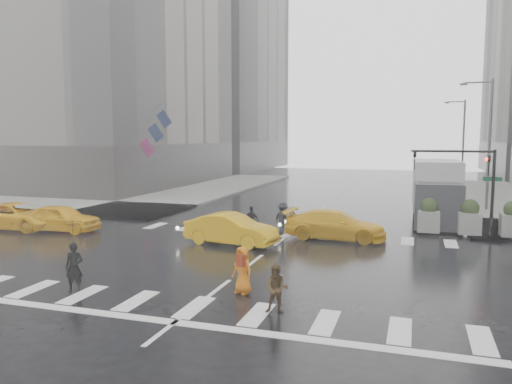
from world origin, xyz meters
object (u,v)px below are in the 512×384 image
(pedestrian_brown, at_px, (277,289))
(pedestrian_orange, at_px, (242,270))
(box_truck, at_px, (437,190))
(traffic_signal_pole, at_px, (472,175))
(taxi_front, at_px, (61,218))
(taxi_mid, at_px, (231,229))

(pedestrian_brown, bearing_deg, pedestrian_orange, 125.51)
(pedestrian_brown, xyz_separation_m, box_truck, (4.99, 17.63, 1.25))
(traffic_signal_pole, distance_m, box_truck, 4.38)
(traffic_signal_pole, distance_m, pedestrian_orange, 14.87)
(taxi_front, distance_m, box_truck, 21.57)
(pedestrian_orange, relative_size, taxi_mid, 0.35)
(box_truck, bearing_deg, pedestrian_brown, -107.91)
(pedestrian_brown, xyz_separation_m, taxi_mid, (-4.56, 8.31, 0.02))
(taxi_front, bearing_deg, pedestrian_orange, -121.43)
(traffic_signal_pole, relative_size, box_truck, 0.65)
(pedestrian_orange, height_order, box_truck, box_truck)
(pedestrian_orange, bearing_deg, pedestrian_brown, -20.39)
(pedestrian_orange, xyz_separation_m, taxi_front, (-13.00, 7.16, -0.06))
(traffic_signal_pole, bearing_deg, box_truck, 111.01)
(pedestrian_brown, bearing_deg, taxi_mid, 106.85)
(pedestrian_brown, bearing_deg, traffic_signal_pole, 52.74)
(pedestrian_orange, distance_m, box_truck, 17.50)
(pedestrian_brown, distance_m, pedestrian_orange, 2.15)
(pedestrian_orange, relative_size, taxi_front, 0.36)
(traffic_signal_pole, bearing_deg, pedestrian_orange, -123.37)
(pedestrian_orange, height_order, taxi_front, pedestrian_orange)
(pedestrian_brown, relative_size, box_truck, 0.21)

